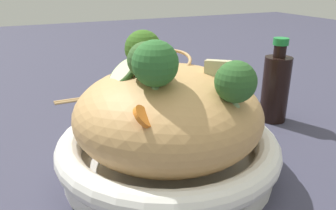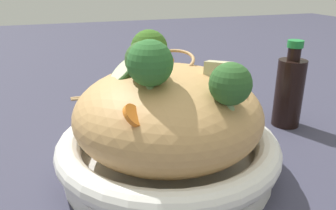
{
  "view_description": "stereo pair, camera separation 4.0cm",
  "coord_description": "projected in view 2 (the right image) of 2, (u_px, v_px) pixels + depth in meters",
  "views": [
    {
      "loc": [
        0.34,
        -0.16,
        0.23
      ],
      "look_at": [
        0.0,
        0.0,
        0.09
      ],
      "focal_mm": 35.99,
      "sensor_mm": 36.0,
      "label": 1
    },
    {
      "loc": [
        0.35,
        -0.12,
        0.23
      ],
      "look_at": [
        0.0,
        0.0,
        0.09
      ],
      "focal_mm": 35.99,
      "sensor_mm": 36.0,
      "label": 2
    }
  ],
  "objects": [
    {
      "name": "soy_sauce_bottle",
      "position": [
        289.0,
        91.0,
        0.54
      ],
      "size": [
        0.04,
        0.04,
        0.14
      ],
      "color": "black",
      "rests_on": "ground_plane"
    },
    {
      "name": "chopsticks_pair",
      "position": [
        126.0,
        92.0,
        0.7
      ],
      "size": [
        0.02,
        0.22,
        0.01
      ],
      "color": "tan",
      "rests_on": "ground_plane"
    },
    {
      "name": "carrot_coins",
      "position": [
        150.0,
        73.0,
        0.41
      ],
      "size": [
        0.2,
        0.1,
        0.05
      ],
      "color": "orange",
      "rests_on": "serving_bowl"
    },
    {
      "name": "zucchini_slices",
      "position": [
        138.0,
        67.0,
        0.4
      ],
      "size": [
        0.07,
        0.09,
        0.03
      ],
      "color": "beige",
      "rests_on": "serving_bowl"
    },
    {
      "name": "broccoli_florets",
      "position": [
        162.0,
        62.0,
        0.37
      ],
      "size": [
        0.21,
        0.12,
        0.07
      ],
      "color": "#8EB76C",
      "rests_on": "serving_bowl"
    },
    {
      "name": "noodle_heap",
      "position": [
        168.0,
        114.0,
        0.4
      ],
      "size": [
        0.22,
        0.22,
        0.12
      ],
      "color": "tan",
      "rests_on": "serving_bowl"
    },
    {
      "name": "ground_plane",
      "position": [
        168.0,
        169.0,
        0.43
      ],
      "size": [
        3.0,
        3.0,
        0.0
      ],
      "primitive_type": "plane",
      "color": "#373649"
    },
    {
      "name": "chicken_chunks",
      "position": [
        181.0,
        65.0,
        0.41
      ],
      "size": [
        0.13,
        0.09,
        0.03
      ],
      "color": "#CEB78C",
      "rests_on": "serving_bowl"
    },
    {
      "name": "serving_bowl",
      "position": [
        168.0,
        151.0,
        0.42
      ],
      "size": [
        0.27,
        0.27,
        0.05
      ],
      "color": "white",
      "rests_on": "ground_plane"
    }
  ]
}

